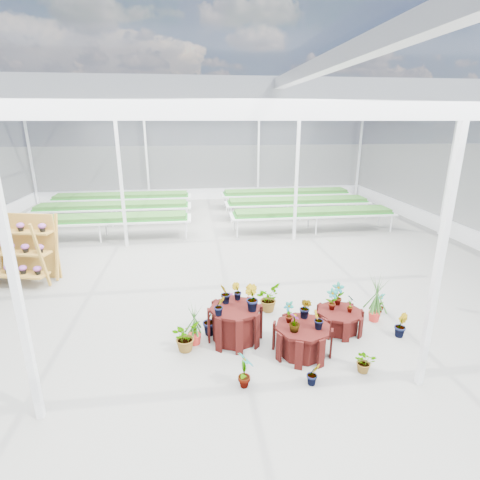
{
  "coord_description": "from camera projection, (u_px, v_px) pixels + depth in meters",
  "views": [
    {
      "loc": [
        -0.63,
        -8.83,
        4.2
      ],
      "look_at": [
        0.51,
        0.17,
        1.3
      ],
      "focal_mm": 28.0,
      "sensor_mm": 36.0,
      "label": 1
    }
  ],
  "objects": [
    {
      "name": "shelf_rack",
      "position": [
        20.0,
        250.0,
        9.91
      ],
      "size": [
        1.9,
        1.29,
        1.84
      ],
      "primitive_type": null,
      "rotation": [
        0.0,
        0.0,
        -0.23
      ],
      "color": "#A97C2E",
      "rests_on": "ground"
    },
    {
      "name": "plinth_tall",
      "position": [
        235.0,
        323.0,
        7.43
      ],
      "size": [
        1.09,
        1.09,
        0.71
      ],
      "primitive_type": "cylinder",
      "rotation": [
        0.0,
        0.0,
        0.04
      ],
      "color": "#320B09",
      "rests_on": "ground"
    },
    {
      "name": "plinth_low",
      "position": [
        339.0,
        320.0,
        7.83
      ],
      "size": [
        1.03,
        1.03,
        0.43
      ],
      "primitive_type": "cylinder",
      "rotation": [
        0.0,
        0.0,
        -0.08
      ],
      "color": "#320B09",
      "rests_on": "ground"
    },
    {
      "name": "nursery_plants",
      "position": [
        275.0,
        314.0,
        7.57
      ],
      "size": [
        4.88,
        3.1,
        1.23
      ],
      "color": "#2C5A21",
      "rests_on": "ground"
    },
    {
      "name": "steel_frame",
      "position": [
        220.0,
        205.0,
        9.01
      ],
      "size": [
        18.0,
        24.0,
        4.5
      ],
      "primitive_type": null,
      "color": "silver",
      "rests_on": "ground"
    },
    {
      "name": "greenhouse_shell",
      "position": [
        220.0,
        205.0,
        9.01
      ],
      "size": [
        18.0,
        24.0,
        4.5
      ],
      "primitive_type": null,
      "color": "white",
      "rests_on": "ground"
    },
    {
      "name": "nursery_benches",
      "position": [
        208.0,
        211.0,
        16.37
      ],
      "size": [
        16.0,
        7.0,
        0.84
      ],
      "primitive_type": null,
      "color": "silver",
      "rests_on": "ground"
    },
    {
      "name": "plinth_mid",
      "position": [
        302.0,
        339.0,
        7.02
      ],
      "size": [
        1.4,
        1.4,
        0.56
      ],
      "primitive_type": "cylinder",
      "rotation": [
        0.0,
        0.0,
        0.4
      ],
      "color": "#320B09",
      "rests_on": "ground"
    },
    {
      "name": "ground_plane",
      "position": [
        221.0,
        290.0,
        9.7
      ],
      "size": [
        24.0,
        24.0,
        0.0
      ],
      "primitive_type": "plane",
      "color": "gray",
      "rests_on": "ground"
    }
  ]
}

